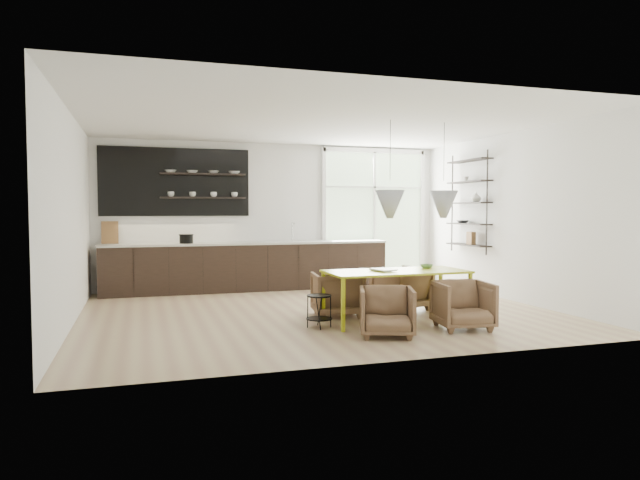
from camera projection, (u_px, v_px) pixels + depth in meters
The scene contains 11 objects.
room at pixel (332, 216), 9.91m from camera, with size 7.02×6.01×2.91m.
kitchen_run at pixel (244, 260), 11.09m from camera, with size 5.54×0.69×2.75m.
right_shelving at pixel (469, 205), 10.81m from camera, with size 0.26×1.22×1.90m.
dining_table at pixel (396, 274), 7.96m from camera, with size 1.98×0.91×0.72m.
armchair_back_left at pixel (337, 294), 8.40m from camera, with size 0.70×0.72×0.65m, color brown.
armchair_back_right at pixel (401, 288), 8.93m from camera, with size 0.73×0.75×0.68m, color brown.
armchair_front_left at pixel (387, 312), 7.04m from camera, with size 0.66×0.67×0.61m, color brown.
armchair_front_right at pixel (463, 305), 7.47m from camera, with size 0.68×0.70×0.64m, color brown.
wire_stool at pixel (319, 307), 7.55m from camera, with size 0.35×0.35×0.44m.
table_book at pixel (376, 270), 7.83m from camera, with size 0.25×0.34×0.03m, color white.
table_bowl at pixel (427, 266), 8.29m from camera, with size 0.18×0.18×0.06m, color #5F8B55.
Camera 1 is at (-2.60, -8.30, 1.56)m, focal length 32.00 mm.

